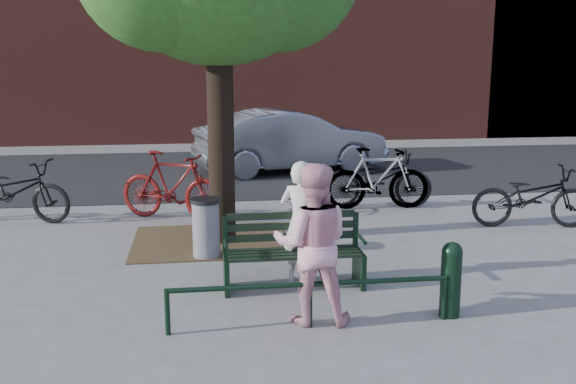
{
  "coord_description": "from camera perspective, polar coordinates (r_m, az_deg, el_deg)",
  "views": [
    {
      "loc": [
        -1.1,
        -7.56,
        2.84
      ],
      "look_at": [
        0.07,
        1.0,
        1.02
      ],
      "focal_mm": 40.0,
      "sensor_mm": 36.0,
      "label": 1
    }
  ],
  "objects": [
    {
      "name": "dirt_pit",
      "position": [
        10.16,
        -6.91,
        -4.35
      ],
      "size": [
        2.4,
        2.0,
        0.02
      ],
      "primitive_type": "cube",
      "color": "brown",
      "rests_on": "ground"
    },
    {
      "name": "parked_car",
      "position": [
        16.14,
        0.24,
        4.58
      ],
      "size": [
        4.99,
        2.67,
        1.56
      ],
      "primitive_type": "imported",
      "rotation": [
        0.0,
        0.0,
        1.8
      ],
      "color": "gray",
      "rests_on": "ground"
    },
    {
      "name": "bicycle_e",
      "position": [
        11.6,
        20.86,
        -0.4
      ],
      "size": [
        2.09,
        1.03,
        1.05
      ],
      "primitive_type": "imported",
      "rotation": [
        0.0,
        0.0,
        1.4
      ],
      "color": "black",
      "rests_on": "ground"
    },
    {
      "name": "person_left",
      "position": [
        8.07,
        1.19,
        -2.78
      ],
      "size": [
        0.69,
        0.63,
        1.59
      ],
      "primitive_type": "imported",
      "rotation": [
        0.0,
        0.0,
        2.58
      ],
      "color": "beige",
      "rests_on": "ground"
    },
    {
      "name": "bollard",
      "position": [
        7.38,
        14.29,
        -7.31
      ],
      "size": [
        0.23,
        0.23,
        0.86
      ],
      "color": "black",
      "rests_on": "ground"
    },
    {
      "name": "bicycle_d",
      "position": [
        12.25,
        7.97,
        1.21
      ],
      "size": [
        1.99,
        0.66,
        1.18
      ],
      "primitive_type": "imported",
      "rotation": [
        0.0,
        0.0,
        1.51
      ],
      "color": "gray",
      "rests_on": "ground"
    },
    {
      "name": "ground",
      "position": [
        8.15,
        0.5,
        -8.49
      ],
      "size": [
        90.0,
        90.0,
        0.0
      ],
      "primitive_type": "plane",
      "color": "gray",
      "rests_on": "ground"
    },
    {
      "name": "litter_bin",
      "position": [
        9.29,
        -7.31,
        -3.17
      ],
      "size": [
        0.42,
        0.42,
        0.87
      ],
      "color": "gray",
      "rests_on": "ground"
    },
    {
      "name": "park_bench",
      "position": [
        8.07,
        0.43,
        -5.12
      ],
      "size": [
        1.74,
        0.54,
        0.97
      ],
      "color": "black",
      "rests_on": "ground"
    },
    {
      "name": "bicycle_b",
      "position": [
        11.48,
        -10.21,
        0.54
      ],
      "size": [
        2.09,
        1.44,
        1.23
      ],
      "primitive_type": "imported",
      "rotation": [
        0.0,
        0.0,
        1.1
      ],
      "color": "#590E0C",
      "rests_on": "ground"
    },
    {
      "name": "bicycle_a",
      "position": [
        12.18,
        -23.15,
        0.09
      ],
      "size": [
        2.21,
        1.32,
        1.1
      ],
      "primitive_type": "imported",
      "rotation": [
        0.0,
        0.0,
        1.26
      ],
      "color": "black",
      "rests_on": "ground"
    },
    {
      "name": "bicycle_c",
      "position": [
        12.42,
        7.96,
        1.17
      ],
      "size": [
        2.17,
        1.01,
        1.1
      ],
      "primitive_type": "imported",
      "rotation": [
        0.0,
        0.0,
        1.43
      ],
      "color": "black",
      "rests_on": "ground"
    },
    {
      "name": "guard_railing",
      "position": [
        6.9,
        1.96,
        -8.8
      ],
      "size": [
        3.06,
        0.06,
        0.51
      ],
      "color": "black",
      "rests_on": "ground"
    },
    {
      "name": "road",
      "position": [
        16.34,
        -3.79,
        1.91
      ],
      "size": [
        40.0,
        7.0,
        0.01
      ],
      "primitive_type": "cube",
      "color": "black",
      "rests_on": "ground"
    },
    {
      "name": "person_right",
      "position": [
        6.9,
        2.19,
        -4.63
      ],
      "size": [
        0.95,
        0.79,
        1.76
      ],
      "primitive_type": "imported",
      "rotation": [
        0.0,
        0.0,
        2.99
      ],
      "color": "pink",
      "rests_on": "ground"
    }
  ]
}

